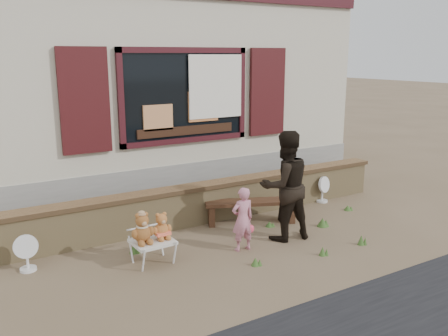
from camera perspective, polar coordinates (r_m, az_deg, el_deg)
ground at (r=7.42m, az=2.40°, el=-8.47°), size 80.00×80.00×0.00m
shopfront at (r=10.94m, az=-10.64°, el=9.21°), size 8.04×5.13×4.00m
brick_wall at (r=8.11m, az=-1.45°, el=-3.96°), size 7.10×0.36×0.67m
bench at (r=7.98m, az=3.31°, el=-4.65°), size 1.56×0.91×0.40m
folding_chair at (r=6.55m, az=-8.60°, el=-8.84°), size 0.56×0.50×0.33m
teddy_bear_left at (r=6.41m, az=-9.82°, el=-7.05°), size 0.32×0.28×0.43m
teddy_bear_right at (r=6.53m, az=-7.54°, el=-6.83°), size 0.28×0.25×0.38m
child at (r=6.84m, az=2.25°, el=-6.18°), size 0.36×0.25×0.95m
adult at (r=7.22m, az=7.34°, el=-2.13°), size 0.89×0.74×1.69m
fan_left at (r=6.80m, az=-22.65°, el=-9.37°), size 0.33×0.21×0.51m
fan_right at (r=9.30m, az=11.76°, el=-2.50°), size 0.33×0.22×0.51m
grass_tufts at (r=7.59m, az=8.32°, el=-7.56°), size 4.18×1.57×0.15m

